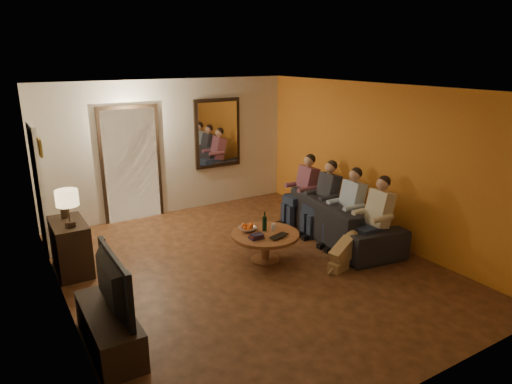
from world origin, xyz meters
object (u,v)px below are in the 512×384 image
tv_stand (109,329)px  laptop (281,237)px  sofa (340,218)px  coffee_table (265,247)px  tv (105,284)px  bowl (248,229)px  person_c (325,201)px  wine_bottle (265,221)px  dog (343,251)px  person_a (376,221)px  person_b (349,210)px  table_lamp (68,208)px  person_d (304,192)px  dresser (71,247)px

tv_stand → laptop: size_ratio=3.91×
sofa → coffee_table: (-1.60, -0.12, -0.13)m
tv_stand → laptop: laptop is taller
tv → bowl: (2.40, 1.17, -0.27)m
tv → coffee_table: 2.80m
tv → person_c: person_c is taller
sofa → wine_bottle: (-1.55, -0.02, 0.25)m
tv_stand → coffee_table: 2.75m
dog → laptop: (-0.74, 0.54, 0.18)m
person_a → person_b: size_ratio=1.00×
dog → wine_bottle: (-0.79, 0.92, 0.32)m
dog → coffee_table: dog is taller
table_lamp → person_b: bearing=-15.3°
person_a → coffee_table: (-1.50, 0.78, -0.38)m
tv_stand → person_d: (4.08, 1.98, 0.39)m
person_b → dog: size_ratio=2.14×
table_lamp → person_b: (4.08, -1.12, -0.43)m
sofa → wine_bottle: size_ratio=7.91×
dresser → table_lamp: size_ratio=1.58×
person_d → bowl: size_ratio=4.63×
dresser → coffee_table: dresser is taller
laptop → sofa: bearing=-1.9°
table_lamp → tv_stand: table_lamp is taller
sofa → person_a: size_ratio=2.04×
person_b → wine_bottle: bearing=169.2°
sofa → bowl: (-1.78, 0.10, 0.12)m
dresser → tv_stand: size_ratio=0.66×
person_d → bowl: 1.86m
tv_stand → tv: tv is taller
dog → person_a: bearing=-10.2°
dresser → sofa: (4.18, -1.04, -0.02)m
person_c → bowl: size_ratio=4.63×
tv → laptop: bearing=-75.9°
tv_stand → person_b: 4.17m
sofa → person_b: person_b is taller
tv → sofa: bearing=-75.6°
person_c → tv_stand: bearing=-161.4°
person_c → table_lamp: bearing=172.8°
sofa → laptop: bearing=113.9°
wine_bottle → dog: bearing=-49.3°
dresser → person_a: size_ratio=0.71×
table_lamp → person_a: size_ratio=0.45×
coffee_table → laptop: bearing=-70.3°
tv_stand → sofa: sofa is taller
dresser → table_lamp: bearing=-90.0°
tv → wine_bottle: size_ratio=3.60×
tv → bowl: size_ratio=4.31×
table_lamp → laptop: size_ratio=1.64×
dog → wine_bottle: 1.25m
person_c → laptop: size_ratio=3.65×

